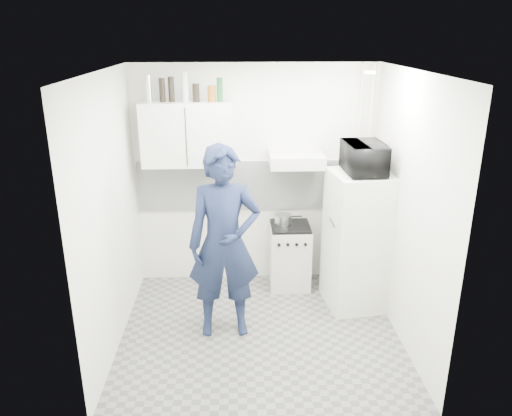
{
  "coord_description": "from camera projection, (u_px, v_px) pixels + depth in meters",
  "views": [
    {
      "loc": [
        -0.22,
        -4.39,
        2.93
      ],
      "look_at": [
        -0.03,
        0.3,
        1.25
      ],
      "focal_mm": 35.0,
      "sensor_mm": 36.0,
      "label": 1
    }
  ],
  "objects": [
    {
      "name": "microwave",
      "position": [
        364.0,
        158.0,
        5.12
      ],
      "size": [
        0.59,
        0.41,
        0.31
      ],
      "primitive_type": "imported",
      "rotation": [
        0.0,
        0.0,
        1.62
      ],
      "color": "black",
      "rests_on": "fridge"
    },
    {
      "name": "pipe_a",
      "position": [
        366.0,
        177.0,
        5.84
      ],
      "size": [
        0.05,
        0.05,
        2.6
      ],
      "primitive_type": "cylinder",
      "color": "beige",
      "rests_on": "floor"
    },
    {
      "name": "fridge",
      "position": [
        358.0,
        241.0,
        5.43
      ],
      "size": [
        0.72,
        0.72,
        1.53
      ],
      "primitive_type": "cube",
      "rotation": [
        0.0,
        0.0,
        0.14
      ],
      "color": "white",
      "rests_on": "floor"
    },
    {
      "name": "range_hood",
      "position": [
        296.0,
        159.0,
        5.56
      ],
      "size": [
        0.6,
        0.5,
        0.14
      ],
      "primitive_type": "cube",
      "color": "beige",
      "rests_on": "wall_back"
    },
    {
      "name": "backsplash",
      "position": [
        255.0,
        185.0,
        5.89
      ],
      "size": [
        2.74,
        0.03,
        0.6
      ],
      "primitive_type": "cube",
      "color": "white",
      "rests_on": "wall_back"
    },
    {
      "name": "upper_cabinet",
      "position": [
        188.0,
        134.0,
        5.49
      ],
      "size": [
        1.0,
        0.35,
        0.7
      ],
      "primitive_type": "cube",
      "color": "white",
      "rests_on": "wall_back"
    },
    {
      "name": "ceiling",
      "position": [
        261.0,
        71.0,
        4.25
      ],
      "size": [
        2.8,
        2.8,
        0.0
      ],
      "primitive_type": "plane",
      "color": "white",
      "rests_on": "wall_back"
    },
    {
      "name": "bottle_d",
      "position": [
        185.0,
        87.0,
        5.31
      ],
      "size": [
        0.07,
        0.07,
        0.32
      ],
      "primitive_type": "cylinder",
      "color": "#B2B7BC",
      "rests_on": "upper_cabinet"
    },
    {
      "name": "stove",
      "position": [
        289.0,
        257.0,
        5.96
      ],
      "size": [
        0.47,
        0.47,
        0.75
      ],
      "primitive_type": "cube",
      "color": "beige",
      "rests_on": "floor"
    },
    {
      "name": "ceiling_spot_fixture",
      "position": [
        370.0,
        72.0,
        4.49
      ],
      "size": [
        0.1,
        0.1,
        0.02
      ],
      "primitive_type": "cylinder",
      "color": "white",
      "rests_on": "ceiling"
    },
    {
      "name": "bottle_b",
      "position": [
        162.0,
        90.0,
        5.32
      ],
      "size": [
        0.06,
        0.06,
        0.25
      ],
      "primitive_type": "cylinder",
      "color": "black",
      "rests_on": "upper_cabinet"
    },
    {
      "name": "pipe_b",
      "position": [
        356.0,
        178.0,
        5.84
      ],
      "size": [
        0.04,
        0.04,
        2.6
      ],
      "primitive_type": "cylinder",
      "color": "beige",
      "rests_on": "floor"
    },
    {
      "name": "canister_b",
      "position": [
        212.0,
        94.0,
        5.35
      ],
      "size": [
        0.09,
        0.09,
        0.17
      ],
      "primitive_type": "cylinder",
      "color": "brown",
      "rests_on": "upper_cabinet"
    },
    {
      "name": "bottle_e",
      "position": [
        220.0,
        90.0,
        5.34
      ],
      "size": [
        0.06,
        0.06,
        0.26
      ],
      "primitive_type": "cylinder",
      "color": "#144C1E",
      "rests_on": "upper_cabinet"
    },
    {
      "name": "wall_left",
      "position": [
        110.0,
        216.0,
        4.63
      ],
      "size": [
        0.0,
        2.6,
        2.6
      ],
      "primitive_type": "plane",
      "rotation": [
        1.57,
        0.0,
        1.57
      ],
      "color": "white",
      "rests_on": "floor"
    },
    {
      "name": "floor",
      "position": [
        260.0,
        332.0,
        5.13
      ],
      "size": [
        2.8,
        2.8,
        0.0
      ],
      "primitive_type": "plane",
      "color": "slate",
      "rests_on": "ground"
    },
    {
      "name": "person",
      "position": [
        224.0,
        243.0,
        4.85
      ],
      "size": [
        0.74,
        0.51,
        1.95
      ],
      "primitive_type": "imported",
      "rotation": [
        0.0,
        0.0,
        0.06
      ],
      "color": "#151E39",
      "rests_on": "floor"
    },
    {
      "name": "bottle_c",
      "position": [
        171.0,
        89.0,
        5.32
      ],
      "size": [
        0.06,
        0.06,
        0.26
      ],
      "primitive_type": "cylinder",
      "color": "black",
      "rests_on": "upper_cabinet"
    },
    {
      "name": "wall_right",
      "position": [
        407.0,
        212.0,
        4.74
      ],
      "size": [
        0.0,
        2.6,
        2.6
      ],
      "primitive_type": "plane",
      "rotation": [
        1.57,
        0.0,
        -1.57
      ],
      "color": "white",
      "rests_on": "floor"
    },
    {
      "name": "saucepan",
      "position": [
        283.0,
        219.0,
        5.85
      ],
      "size": [
        0.19,
        0.19,
        0.11
      ],
      "primitive_type": "cylinder",
      "color": "silver",
      "rests_on": "stove_top"
    },
    {
      "name": "canister_a",
      "position": [
        196.0,
        93.0,
        5.34
      ],
      "size": [
        0.08,
        0.08,
        0.19
      ],
      "primitive_type": "cylinder",
      "color": "black",
      "rests_on": "upper_cabinet"
    },
    {
      "name": "wall_back",
      "position": [
        255.0,
        177.0,
        5.87
      ],
      "size": [
        2.8,
        0.0,
        2.8
      ],
      "primitive_type": "plane",
      "rotation": [
        1.57,
        0.0,
        0.0
      ],
      "color": "white",
      "rests_on": "floor"
    },
    {
      "name": "stove_top",
      "position": [
        290.0,
        226.0,
        5.83
      ],
      "size": [
        0.45,
        0.45,
        0.03
      ],
      "primitive_type": "cube",
      "color": "black",
      "rests_on": "stove"
    },
    {
      "name": "bottle_a",
      "position": [
        149.0,
        89.0,
        5.31
      ],
      "size": [
        0.07,
        0.07,
        0.28
      ],
      "primitive_type": "cylinder",
      "color": "silver",
      "rests_on": "upper_cabinet"
    }
  ]
}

